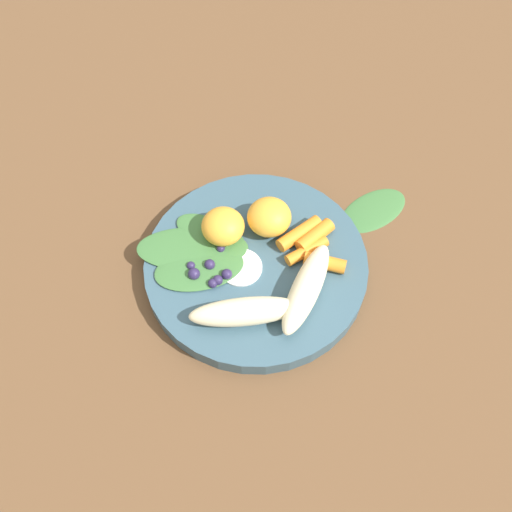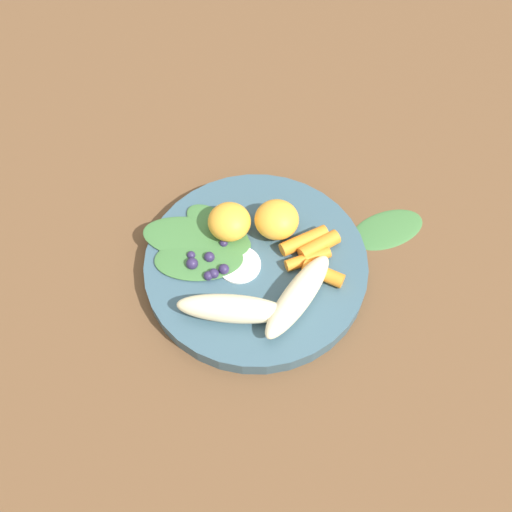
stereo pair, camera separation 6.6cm
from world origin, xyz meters
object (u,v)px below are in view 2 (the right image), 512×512
banana_peeled_right (232,309)px  kale_leaf_stray (388,228)px  banana_peeled_left (298,296)px  bowl (256,265)px  orange_segment_near (229,222)px

banana_peeled_right → kale_leaf_stray: (-0.21, 0.11, -0.04)m
kale_leaf_stray → banana_peeled_left: bearing=-160.2°
banana_peeled_left → bowl: bearing=74.1°
bowl → banana_peeled_right: size_ratio=2.16×
bowl → kale_leaf_stray: 0.18m
banana_peeled_right → kale_leaf_stray: 0.24m
banana_peeled_left → orange_segment_near: bearing=72.9°
bowl → banana_peeled_right: (0.08, 0.01, 0.03)m
banana_peeled_left → kale_leaf_stray: size_ratio=1.23×
bowl → banana_peeled_left: banana_peeled_left is taller
banana_peeled_right → orange_segment_near: orange_segment_near is taller
banana_peeled_right → kale_leaf_stray: bearing=39.1°
banana_peeled_left → banana_peeled_right: bearing=136.6°
banana_peeled_right → orange_segment_near: size_ratio=2.38×
kale_leaf_stray → orange_segment_near: bearing=161.1°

